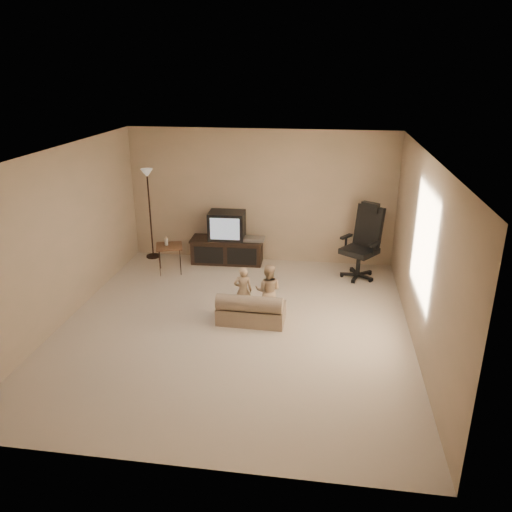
{
  "coord_description": "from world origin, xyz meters",
  "views": [
    {
      "loc": [
        1.24,
        -6.3,
        3.53
      ],
      "look_at": [
        0.23,
        0.6,
        0.88
      ],
      "focal_mm": 35.0,
      "sensor_mm": 36.0,
      "label": 1
    }
  ],
  "objects_px": {
    "child_sofa": "(251,310)",
    "toddler_left": "(243,291)",
    "side_table": "(169,246)",
    "floor_lamp": "(148,194)",
    "office_chair": "(362,251)",
    "toddler_right": "(268,291)",
    "tv_stand": "(227,242)"
  },
  "relations": [
    {
      "from": "tv_stand",
      "to": "toddler_left",
      "type": "height_order",
      "value": "tv_stand"
    },
    {
      "from": "office_chair",
      "to": "floor_lamp",
      "type": "distance_m",
      "value": 4.11
    },
    {
      "from": "side_table",
      "to": "toddler_left",
      "type": "relative_size",
      "value": 0.9
    },
    {
      "from": "floor_lamp",
      "to": "toddler_right",
      "type": "bearing_deg",
      "value": -40.01
    },
    {
      "from": "side_table",
      "to": "floor_lamp",
      "type": "xyz_separation_m",
      "value": [
        -0.57,
        0.69,
        0.79
      ]
    },
    {
      "from": "office_chair",
      "to": "toddler_right",
      "type": "bearing_deg",
      "value": -94.52
    },
    {
      "from": "floor_lamp",
      "to": "child_sofa",
      "type": "relative_size",
      "value": 1.77
    },
    {
      "from": "tv_stand",
      "to": "office_chair",
      "type": "distance_m",
      "value": 2.52
    },
    {
      "from": "office_chair",
      "to": "floor_lamp",
      "type": "height_order",
      "value": "floor_lamp"
    },
    {
      "from": "side_table",
      "to": "toddler_left",
      "type": "height_order",
      "value": "toddler_left"
    },
    {
      "from": "child_sofa",
      "to": "toddler_left",
      "type": "height_order",
      "value": "toddler_left"
    },
    {
      "from": "side_table",
      "to": "tv_stand",
      "type": "bearing_deg",
      "value": 33.65
    },
    {
      "from": "office_chair",
      "to": "child_sofa",
      "type": "bearing_deg",
      "value": -94.78
    },
    {
      "from": "child_sofa",
      "to": "toddler_right",
      "type": "height_order",
      "value": "toddler_right"
    },
    {
      "from": "office_chair",
      "to": "toddler_left",
      "type": "bearing_deg",
      "value": -101.31
    },
    {
      "from": "toddler_left",
      "to": "child_sofa",
      "type": "bearing_deg",
      "value": 110.28
    },
    {
      "from": "tv_stand",
      "to": "side_table",
      "type": "height_order",
      "value": "tv_stand"
    },
    {
      "from": "tv_stand",
      "to": "toddler_left",
      "type": "xyz_separation_m",
      "value": [
        0.66,
        -2.08,
        -0.03
      ]
    },
    {
      "from": "tv_stand",
      "to": "floor_lamp",
      "type": "height_order",
      "value": "floor_lamp"
    },
    {
      "from": "side_table",
      "to": "office_chair",
      "type": "bearing_deg",
      "value": 4.7
    },
    {
      "from": "toddler_left",
      "to": "office_chair",
      "type": "bearing_deg",
      "value": -148.15
    },
    {
      "from": "toddler_left",
      "to": "toddler_right",
      "type": "relative_size",
      "value": 0.92
    },
    {
      "from": "tv_stand",
      "to": "toddler_left",
      "type": "relative_size",
      "value": 1.85
    },
    {
      "from": "floor_lamp",
      "to": "child_sofa",
      "type": "height_order",
      "value": "floor_lamp"
    },
    {
      "from": "tv_stand",
      "to": "child_sofa",
      "type": "relative_size",
      "value": 1.43
    },
    {
      "from": "floor_lamp",
      "to": "office_chair",
      "type": "bearing_deg",
      "value": -5.8
    },
    {
      "from": "tv_stand",
      "to": "child_sofa",
      "type": "xyz_separation_m",
      "value": [
        0.82,
        -2.34,
        -0.22
      ]
    },
    {
      "from": "tv_stand",
      "to": "toddler_right",
      "type": "height_order",
      "value": "tv_stand"
    },
    {
      "from": "office_chair",
      "to": "side_table",
      "type": "bearing_deg",
      "value": -139.93
    },
    {
      "from": "tv_stand",
      "to": "toddler_left",
      "type": "distance_m",
      "value": 2.18
    },
    {
      "from": "floor_lamp",
      "to": "child_sofa",
      "type": "bearing_deg",
      "value": -45.72
    },
    {
      "from": "tv_stand",
      "to": "office_chair",
      "type": "bearing_deg",
      "value": -9.99
    }
  ]
}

